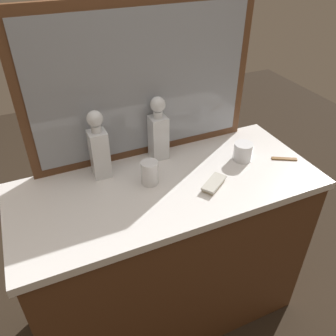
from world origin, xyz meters
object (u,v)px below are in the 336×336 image
(crystal_tumbler_right, at_px, (150,174))
(silver_brush_far_left, at_px, (214,184))
(crystal_tumbler_left, at_px, (243,152))
(crystal_decanter_rear, at_px, (99,151))
(crystal_decanter_right, at_px, (158,134))
(tortoiseshell_comb, at_px, (284,159))

(crystal_tumbler_right, xyz_separation_m, silver_brush_far_left, (0.24, -0.13, -0.04))
(crystal_tumbler_left, height_order, silver_brush_far_left, crystal_tumbler_left)
(crystal_tumbler_left, bearing_deg, crystal_decanter_rear, 166.75)
(crystal_decanter_right, bearing_deg, tortoiseshell_comb, -26.53)
(crystal_tumbler_left, bearing_deg, crystal_tumbler_right, 178.91)
(crystal_decanter_right, bearing_deg, silver_brush_far_left, -67.96)
(crystal_decanter_right, distance_m, crystal_tumbler_right, 0.22)
(crystal_tumbler_right, distance_m, silver_brush_far_left, 0.27)
(crystal_tumbler_right, height_order, silver_brush_far_left, crystal_tumbler_right)
(crystal_tumbler_left, bearing_deg, crystal_decanter_right, 152.33)
(crystal_tumbler_left, distance_m, tortoiseshell_comb, 0.20)
(crystal_tumbler_right, bearing_deg, silver_brush_far_left, -29.21)
(crystal_tumbler_right, xyz_separation_m, tortoiseshell_comb, (0.64, -0.09, -0.05))
(crystal_decanter_rear, bearing_deg, crystal_tumbler_left, -13.25)
(crystal_tumbler_right, distance_m, crystal_tumbler_left, 0.46)
(silver_brush_far_left, distance_m, tortoiseshell_comb, 0.41)
(crystal_decanter_right, relative_size, silver_brush_far_left, 2.13)
(crystal_tumbler_left, relative_size, tortoiseshell_comb, 0.78)
(crystal_decanter_rear, relative_size, crystal_tumbler_left, 3.56)
(crystal_tumbler_left, bearing_deg, silver_brush_far_left, -151.10)
(crystal_tumbler_right, relative_size, silver_brush_far_left, 0.74)
(crystal_decanter_right, height_order, silver_brush_far_left, crystal_decanter_right)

